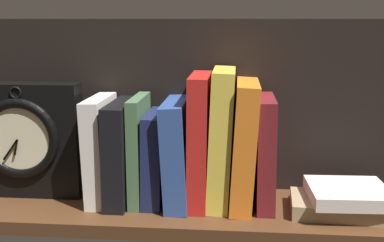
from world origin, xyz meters
TOP-DOWN VIEW (x-y plane):
  - ground_plane at (0.00, 0.00)cm, footprint 93.07×22.40cm
  - back_panel at (0.00, 10.60)cm, footprint 93.07×1.20cm
  - book_white_catcher at (-14.34, 1.72)cm, footprint 4.01×14.46cm
  - book_black_skeptic at (-10.26, 1.72)cm, footprint 4.17×16.48cm
  - book_green_romantic at (-6.86, 1.72)cm, footprint 2.27×13.61cm
  - book_navy_bierce at (-3.66, 1.72)cm, footprint 3.94×13.59cm
  - book_blue_modern at (0.53, 1.72)cm, footprint 5.18×16.56cm
  - book_red_requiem at (4.69, 1.72)cm, footprint 3.69×15.16cm
  - book_yellow_seinlanguage at (8.75, 1.72)cm, footprint 4.93×14.61cm
  - book_orange_pandolfini at (13.05, 1.72)cm, footprint 5.10×16.44cm
  - book_maroon_dawkins at (16.98, 1.72)cm, footprint 3.51×14.39cm
  - framed_clock at (-29.86, 2.01)cm, footprint 22.50×6.22cm
  - book_stack_side at (31.15, -1.87)cm, footprint 18.24×13.54cm

SIDE VIEW (x-z plane):
  - ground_plane at x=0.00cm, z-range -2.50..0.00cm
  - book_stack_side at x=31.15cm, z-range -0.02..5.10cm
  - book_navy_bierce at x=-3.66cm, z-range -0.03..17.31cm
  - book_black_skeptic at x=-10.26cm, z-range -0.02..19.23cm
  - book_blue_modern at x=0.53cm, z-range -0.09..19.68cm
  - book_white_catcher at x=-14.34cm, z-range -0.04..20.04cm
  - book_green_romantic at x=-6.86cm, z-range 0.00..20.28cm
  - book_maroon_dawkins at x=16.98cm, z-range -0.02..20.57cm
  - framed_clock at x=-29.86cm, z-range 0.17..22.67cm
  - book_orange_pandolfini at x=13.05cm, z-range -0.08..23.41cm
  - book_red_requiem at x=4.69cm, z-range -0.01..24.59cm
  - book_yellow_seinlanguage at x=8.75cm, z-range -0.06..25.64cm
  - back_panel at x=0.00cm, z-range 0.00..34.59cm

